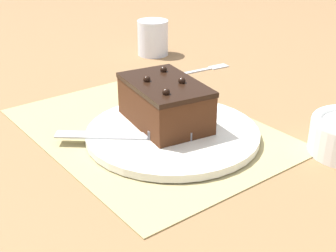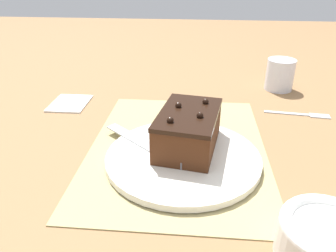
{
  "view_description": "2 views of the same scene",
  "coord_description": "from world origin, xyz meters",
  "px_view_note": "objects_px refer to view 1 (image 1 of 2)",
  "views": [
    {
      "loc": [
        -0.58,
        0.41,
        0.35
      ],
      "look_at": [
        -0.06,
        0.0,
        0.03
      ],
      "focal_mm": 50.0,
      "sensor_mm": 36.0,
      "label": 1
    },
    {
      "loc": [
        -0.55,
        -0.03,
        0.33
      ],
      "look_at": [
        -0.04,
        0.02,
        0.07
      ],
      "focal_mm": 35.0,
      "sensor_mm": 36.0,
      "label": 2
    }
  ],
  "objects_px": {
    "chocolate_cake": "(165,103)",
    "dessert_fork": "(205,69)",
    "drinking_glass": "(153,38)",
    "serving_knife": "(147,134)",
    "cake_plate": "(173,133)"
  },
  "relations": [
    {
      "from": "chocolate_cake",
      "to": "dessert_fork",
      "type": "distance_m",
      "value": 0.34
    },
    {
      "from": "drinking_glass",
      "to": "dessert_fork",
      "type": "distance_m",
      "value": 0.18
    },
    {
      "from": "cake_plate",
      "to": "dessert_fork",
      "type": "distance_m",
      "value": 0.36
    },
    {
      "from": "chocolate_cake",
      "to": "dessert_fork",
      "type": "height_order",
      "value": "chocolate_cake"
    },
    {
      "from": "cake_plate",
      "to": "serving_knife",
      "type": "xyz_separation_m",
      "value": [
        0.0,
        0.05,
        0.01
      ]
    },
    {
      "from": "cake_plate",
      "to": "chocolate_cake",
      "type": "relative_size",
      "value": 1.6
    },
    {
      "from": "drinking_glass",
      "to": "dessert_fork",
      "type": "xyz_separation_m",
      "value": [
        -0.17,
        -0.02,
        -0.04
      ]
    },
    {
      "from": "chocolate_cake",
      "to": "dessert_fork",
      "type": "relative_size",
      "value": 1.16
    },
    {
      "from": "chocolate_cake",
      "to": "serving_knife",
      "type": "bearing_deg",
      "value": 115.41
    },
    {
      "from": "cake_plate",
      "to": "serving_knife",
      "type": "distance_m",
      "value": 0.05
    },
    {
      "from": "chocolate_cake",
      "to": "drinking_glass",
      "type": "distance_m",
      "value": 0.44
    },
    {
      "from": "drinking_glass",
      "to": "dessert_fork",
      "type": "relative_size",
      "value": 0.57
    },
    {
      "from": "drinking_glass",
      "to": "dessert_fork",
      "type": "height_order",
      "value": "drinking_glass"
    },
    {
      "from": "cake_plate",
      "to": "drinking_glass",
      "type": "bearing_deg",
      "value": -32.25
    },
    {
      "from": "dessert_fork",
      "to": "chocolate_cake",
      "type": "bearing_deg",
      "value": -46.99
    }
  ]
}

